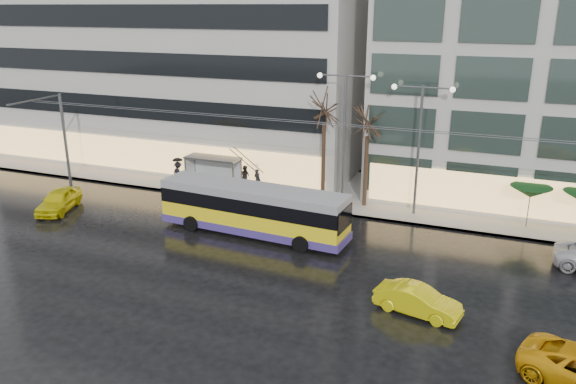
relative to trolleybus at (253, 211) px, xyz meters
The scene contains 17 objects.
ground 4.51m from the trolleybus, 67.18° to the right, with size 140.00×140.00×0.00m, color black.
sidewalk 10.81m from the trolleybus, 70.10° to the left, with size 80.00×10.00×0.15m, color gray.
kerb 6.45m from the trolleybus, 54.57° to the left, with size 80.00×0.10×0.15m, color slate.
building_left 22.95m from the trolleybus, 133.58° to the left, with size 34.00×14.00×22.00m, color #B3B2AB.
trolleybus is the anchor object (origin of this frame).
catenary 5.55m from the trolleybus, 56.60° to the left, with size 42.24×5.12×7.00m.
bus_shelter 9.56m from the trolleybus, 134.86° to the left, with size 4.20×1.60×2.51m.
street_lamp_near 8.99m from the trolleybus, 62.06° to the left, with size 3.96×0.36×9.03m.
street_lamp_far 11.83m from the trolleybus, 38.50° to the left, with size 3.96×0.36×8.53m.
tree_a 9.28m from the trolleybus, 73.11° to the left, with size 3.20×3.20×8.40m.
tree_b 10.18m from the trolleybus, 54.73° to the left, with size 3.20×3.20×7.70m.
parasol_a 17.20m from the trolleybus, 24.34° to the left, with size 2.50×2.50×2.65m.
taxi_a 14.21m from the trolleybus, behind, with size 1.77×4.41×1.50m, color #D0C50A.
taxi_b 12.41m from the trolleybus, 27.94° to the right, with size 1.37×3.93×1.29m, color yellow.
pedestrian_a 7.93m from the trolleybus, 112.74° to the left, with size 1.25×1.26×2.19m.
pedestrian_b 8.97m from the trolleybus, 119.05° to the left, with size 0.90×0.73×1.75m.
pedestrian_c 11.78m from the trolleybus, 144.66° to the left, with size 1.28×1.06×2.11m.
Camera 1 is at (12.13, -25.11, 13.39)m, focal length 35.00 mm.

